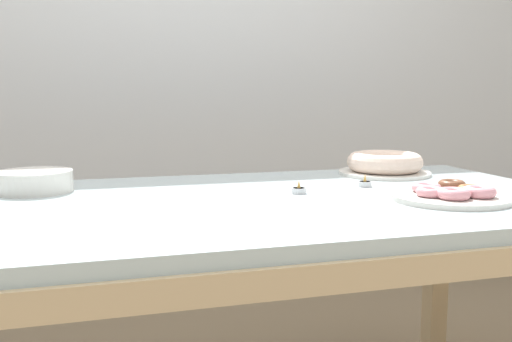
{
  "coord_description": "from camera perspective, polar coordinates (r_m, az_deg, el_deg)",
  "views": [
    {
      "loc": [
        -0.41,
        -1.43,
        1.06
      ],
      "look_at": [
        0.03,
        0.09,
        0.84
      ],
      "focal_mm": 40.0,
      "sensor_mm": 36.0,
      "label": 1
    }
  ],
  "objects": [
    {
      "name": "plate_stack",
      "position": [
        1.72,
        -21.29,
        -0.97
      ],
      "size": [
        0.21,
        0.21,
        0.06
      ],
      "color": "silver",
      "rests_on": "dining_table"
    },
    {
      "name": "cake_chocolate_round",
      "position": [
        1.99,
        12.74,
        0.67
      ],
      "size": [
        0.31,
        0.31,
        0.08
      ],
      "color": "silver",
      "rests_on": "dining_table"
    },
    {
      "name": "tealight_near_front",
      "position": [
        1.59,
        4.3,
        -1.9
      ],
      "size": [
        0.04,
        0.04,
        0.04
      ],
      "color": "silver",
      "rests_on": "dining_table"
    },
    {
      "name": "pastry_platter",
      "position": [
        1.57,
        18.9,
        -2.21
      ],
      "size": [
        0.31,
        0.31,
        0.04
      ],
      "color": "silver",
      "rests_on": "dining_table"
    },
    {
      "name": "wall_back",
      "position": [
        2.95,
        -8.15,
        12.48
      ],
      "size": [
        8.0,
        0.1,
        2.6
      ],
      "primitive_type": "cube",
      "color": "silver",
      "rests_on": "ground"
    },
    {
      "name": "dining_table",
      "position": [
        1.53,
        0.03,
        -5.91
      ],
      "size": [
        1.82,
        0.98,
        0.78
      ],
      "color": "silver",
      "rests_on": "ground"
    },
    {
      "name": "tealight_near_cakes",
      "position": [
        1.73,
        10.84,
        -1.21
      ],
      "size": [
        0.04,
        0.04,
        0.04
      ],
      "color": "silver",
      "rests_on": "dining_table"
    }
  ]
}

